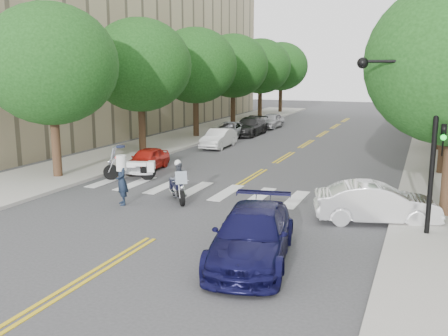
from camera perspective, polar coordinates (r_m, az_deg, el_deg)
The scene contains 23 objects.
ground at distance 16.36m, azimuth -8.34°, elevation -8.01°, with size 140.00×140.00×0.00m, color #38383A.
sidewalk_left at distance 39.68m, azimuth -4.11°, elevation 3.65°, with size 5.00×60.00×0.15m, color #9E9991.
tree_l_0 at distance 25.51m, azimuth -19.20°, elevation 11.12°, with size 6.40×6.40×8.45m.
tree_l_1 at distance 31.98m, azimuth -9.57°, elevation 11.51°, with size 6.40×6.40×8.45m.
tree_l_2 at distance 39.02m, azimuth -3.28°, elevation 11.59°, with size 6.40×6.40×8.45m.
tree_l_3 at distance 46.37m, azimuth 1.05°, elevation 11.57°, with size 6.40×6.40×8.45m.
tree_l_4 at distance 53.91m, azimuth 4.18°, elevation 11.52°, with size 6.40×6.40×8.45m.
tree_l_5 at distance 61.57m, azimuth 6.54°, elevation 11.46°, with size 6.40×6.40×8.45m.
tree_r_2 at distance 35.26m, azimuth 24.03°, elevation 10.67°, with size 6.40×6.40×8.45m.
tree_r_3 at distance 43.26m, azimuth 23.76°, elevation 10.65°, with size 6.40×6.40×8.45m.
tree_r_4 at distance 51.25m, azimuth 23.58°, elevation 10.63°, with size 6.40×6.40×8.45m.
tree_r_5 at distance 59.25m, azimuth 23.45°, elevation 10.62°, with size 6.40×6.40×8.45m.
traffic_signal_pole at distance 16.83m, azimuth 21.40°, elevation 4.88°, with size 2.82×0.42×6.00m.
motorcycle_police at distance 20.60m, azimuth -5.30°, elevation -1.65°, with size 1.51×1.81×1.73m.
motorcycle_parked at distance 24.71m, azimuth -10.23°, elevation -0.05°, with size 2.46×1.26×1.66m.
officer_standing at distance 20.29m, azimuth -11.59°, elevation -1.47°, with size 0.71×0.46×1.93m, color #172134.
convertible at distance 18.47m, azimuth 17.01°, elevation -3.84°, with size 1.50×4.29×1.42m, color white.
sedan_blue at distance 14.24m, azimuth 3.25°, elevation -7.69°, with size 2.09×5.15×1.50m, color #0D0D37.
parked_car_a at distance 27.00m, azimuth -8.79°, elevation 1.01°, with size 1.41×3.51×1.20m, color red.
parked_car_b at distance 34.23m, azimuth -0.61°, elevation 3.40°, with size 1.37×3.92×1.29m, color white.
parked_car_c at distance 38.95m, azimuth 0.57°, elevation 4.34°, with size 2.08×4.50×1.25m, color #9FA1A6.
parked_car_d at distance 40.79m, azimuth 2.90°, elevation 4.77°, with size 1.99×4.89×1.42m, color black.
parked_car_e at distance 45.76m, azimuth 5.41°, elevation 5.41°, with size 1.61×3.99×1.36m, color #A5A4A9.
Camera 1 is at (7.94, -13.25, 5.40)m, focal length 40.00 mm.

